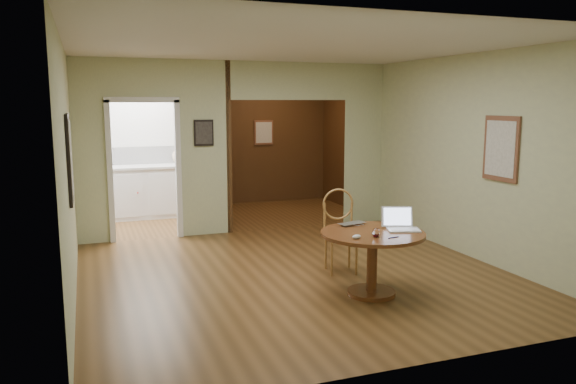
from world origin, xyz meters
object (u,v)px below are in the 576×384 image
object	(u,v)px
chair	(340,226)
closed_laptop	(355,225)
dining_table	(372,248)
open_laptop	(400,223)

from	to	relation	value
chair	closed_laptop	world-z (taller)	chair
chair	dining_table	bearing A→B (deg)	-83.24
dining_table	open_laptop	world-z (taller)	open_laptop
open_laptop	chair	bearing A→B (deg)	126.99
open_laptop	closed_laptop	world-z (taller)	open_laptop
chair	open_laptop	distance (m)	0.99
dining_table	open_laptop	distance (m)	0.42
chair	closed_laptop	distance (m)	0.62
chair	closed_laptop	bearing A→B (deg)	-89.01
open_laptop	closed_laptop	distance (m)	0.51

